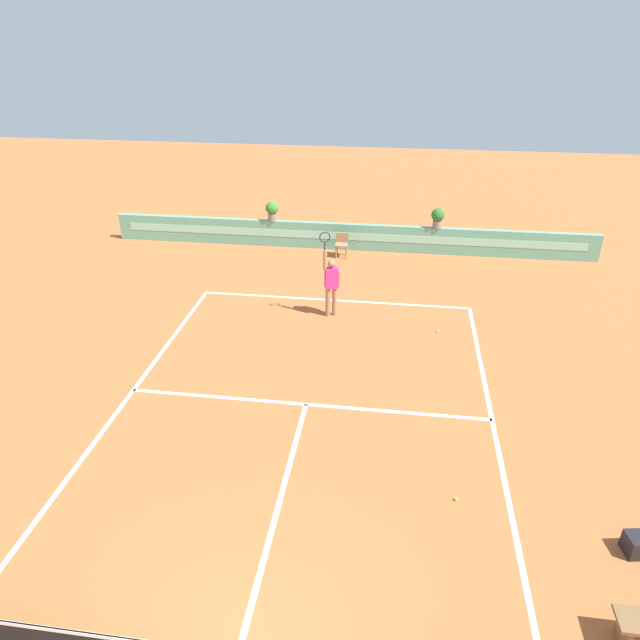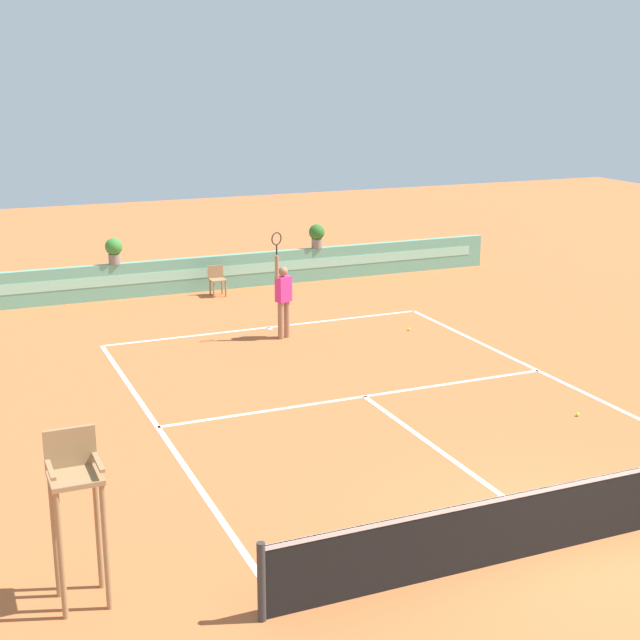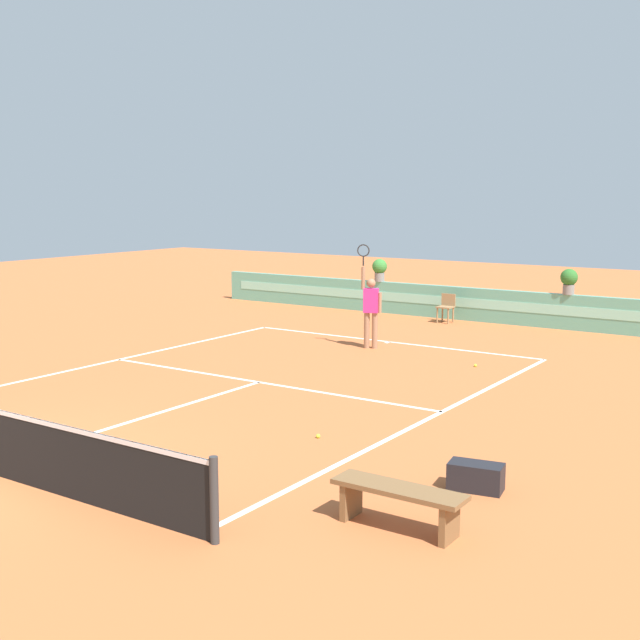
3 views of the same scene
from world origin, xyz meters
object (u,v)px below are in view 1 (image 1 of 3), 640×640
at_px(ball_kid_chair, 342,244).
at_px(tennis_player, 331,283).
at_px(tennis_ball_mid_court, 456,499).
at_px(tennis_ball_near_baseline, 437,331).
at_px(potted_plant_left, 272,210).
at_px(potted_plant_right, 438,217).

height_order(ball_kid_chair, tennis_player, tennis_player).
distance_m(ball_kid_chair, tennis_ball_mid_court, 12.24).
relative_size(ball_kid_chair, tennis_ball_mid_court, 12.50).
height_order(tennis_ball_near_baseline, tennis_ball_mid_court, same).
bearing_deg(tennis_ball_near_baseline, tennis_player, 168.73).
relative_size(ball_kid_chair, potted_plant_left, 1.17).
height_order(tennis_player, potted_plant_left, tennis_player).
relative_size(ball_kid_chair, tennis_ball_near_baseline, 12.50).
bearing_deg(tennis_player, ball_kid_chair, 92.29).
distance_m(ball_kid_chair, tennis_ball_near_baseline, 6.32).
height_order(tennis_player, tennis_ball_mid_court, tennis_player).
relative_size(ball_kid_chair, tennis_player, 0.33).
bearing_deg(potted_plant_right, tennis_player, -120.08).
distance_m(tennis_player, tennis_ball_near_baseline, 3.29).
bearing_deg(tennis_player, potted_plant_left, 117.79).
xyz_separation_m(tennis_ball_near_baseline, potted_plant_left, (-5.97, 6.13, 1.38)).
bearing_deg(ball_kid_chair, potted_plant_left, 164.93).
distance_m(tennis_ball_mid_court, potted_plant_right, 12.58).
xyz_separation_m(tennis_ball_near_baseline, potted_plant_right, (0.13, 6.13, 1.38)).
distance_m(tennis_player, potted_plant_right, 6.39).
bearing_deg(potted_plant_right, ball_kid_chair, -167.81).
bearing_deg(tennis_ball_near_baseline, potted_plant_left, 134.27).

